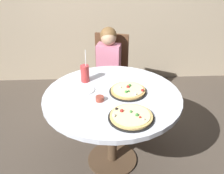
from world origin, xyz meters
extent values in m
plane|color=#4C4238|center=(0.00, 0.00, 0.00)|extent=(8.00, 8.00, 0.00)
cylinder|color=silver|center=(0.00, 0.00, 0.73)|extent=(1.19, 1.19, 0.04)
cylinder|color=#4C3826|center=(0.00, 0.00, 0.36)|extent=(0.09, 0.09, 0.69)
cylinder|color=#4C3826|center=(0.00, 0.00, 0.01)|extent=(0.48, 0.48, 0.02)
cube|color=brown|center=(0.00, 0.87, 0.43)|extent=(0.49, 0.49, 0.04)
cube|color=brown|center=(0.04, 1.05, 0.69)|extent=(0.40, 0.14, 0.52)
cylinder|color=brown|center=(-0.21, 0.75, 0.21)|extent=(0.04, 0.04, 0.41)
cylinder|color=brown|center=(0.12, 0.66, 0.21)|extent=(0.04, 0.04, 0.41)
cylinder|color=brown|center=(-0.12, 1.08, 0.21)|extent=(0.04, 0.04, 0.41)
cylinder|color=brown|center=(0.21, 0.99, 0.21)|extent=(0.04, 0.04, 0.41)
cube|color=#3F4766|center=(-0.03, 0.72, 0.23)|extent=(0.31, 0.37, 0.45)
cube|color=#CC728C|center=(0.00, 0.85, 0.67)|extent=(0.29, 0.22, 0.44)
sphere|color=tan|center=(0.00, 0.85, 0.97)|extent=(0.17, 0.17, 0.17)
sphere|color=brown|center=(0.00, 0.87, 0.99)|extent=(0.18, 0.18, 0.18)
cylinder|color=black|center=(0.14, 0.04, 0.76)|extent=(0.33, 0.33, 0.01)
cylinder|color=tan|center=(0.14, 0.04, 0.77)|extent=(0.30, 0.30, 0.02)
cylinder|color=beige|center=(0.14, 0.04, 0.78)|extent=(0.27, 0.27, 0.01)
sphere|color=#387F33|center=(0.14, -0.01, 0.79)|extent=(0.02, 0.02, 0.02)
sphere|color=#B2231E|center=(0.26, 0.00, 0.79)|extent=(0.03, 0.03, 0.03)
sphere|color=#B2231E|center=(0.14, 0.07, 0.79)|extent=(0.03, 0.03, 0.03)
sphere|color=beige|center=(0.07, 0.07, 0.79)|extent=(0.02, 0.02, 0.02)
sphere|color=beige|center=(0.19, -0.06, 0.79)|extent=(0.02, 0.02, 0.02)
sphere|color=#387F33|center=(0.12, -0.02, 0.79)|extent=(0.03, 0.03, 0.03)
sphere|color=#387F33|center=(0.16, 0.09, 0.79)|extent=(0.03, 0.03, 0.03)
cylinder|color=black|center=(0.12, -0.34, 0.76)|extent=(0.35, 0.35, 0.01)
cylinder|color=#D8B266|center=(0.12, -0.34, 0.77)|extent=(0.32, 0.32, 0.02)
cylinder|color=beige|center=(0.12, -0.34, 0.78)|extent=(0.28, 0.28, 0.01)
sphere|color=#387F33|center=(0.13, -0.31, 0.79)|extent=(0.02, 0.02, 0.02)
sphere|color=beige|center=(0.21, -0.41, 0.79)|extent=(0.02, 0.02, 0.02)
sphere|color=#B2231E|center=(0.06, -0.30, 0.79)|extent=(0.03, 0.03, 0.03)
sphere|color=#387F33|center=(0.16, -0.36, 0.79)|extent=(0.03, 0.03, 0.03)
sphere|color=#B2231E|center=(0.18, -0.39, 0.79)|extent=(0.02, 0.02, 0.02)
sphere|color=black|center=(0.02, -0.27, 0.79)|extent=(0.02, 0.02, 0.02)
sphere|color=beige|center=(-0.01, -0.36, 0.79)|extent=(0.03, 0.03, 0.03)
cylinder|color=#B73333|center=(-0.24, 0.26, 0.83)|extent=(0.08, 0.08, 0.16)
cylinder|color=white|center=(-0.23, 0.26, 0.95)|extent=(0.01, 0.04, 0.22)
cylinder|color=brown|center=(-0.11, -0.09, 0.77)|extent=(0.07, 0.07, 0.04)
cylinder|color=white|center=(-0.24, 0.09, 0.76)|extent=(0.18, 0.18, 0.01)
camera|label=1|loc=(-0.10, -1.96, 1.93)|focal=42.96mm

